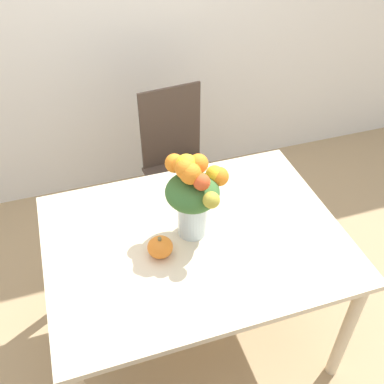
{
  "coord_description": "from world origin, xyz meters",
  "views": [
    {
      "loc": [
        -0.45,
        -1.35,
        2.28
      ],
      "look_at": [
        -0.0,
        0.04,
        1.02
      ],
      "focal_mm": 42.0,
      "sensor_mm": 36.0,
      "label": 1
    }
  ],
  "objects": [
    {
      "name": "pumpkin",
      "position": [
        -0.18,
        -0.05,
        0.82
      ],
      "size": [
        0.11,
        0.11,
        0.1
      ],
      "color": "orange",
      "rests_on": "dining_table"
    },
    {
      "name": "wall_back",
      "position": [
        0.0,
        1.52,
        1.35
      ],
      "size": [
        8.0,
        0.06,
        2.7
      ],
      "color": "white",
      "rests_on": "ground_plane"
    },
    {
      "name": "dining_table",
      "position": [
        0.0,
        0.0,
        0.68
      ],
      "size": [
        1.36,
        1.01,
        0.78
      ],
      "color": "beige",
      "rests_on": "ground_plane"
    },
    {
      "name": "ground_plane",
      "position": [
        0.0,
        0.0,
        0.0
      ],
      "size": [
        12.0,
        12.0,
        0.0
      ],
      "primitive_type": "plane",
      "color": "tan"
    },
    {
      "name": "flower_vase",
      "position": [
        0.0,
        0.04,
        1.01
      ],
      "size": [
        0.29,
        0.28,
        0.43
      ],
      "color": "silver",
      "rests_on": "dining_table"
    },
    {
      "name": "dining_chair_near_window",
      "position": [
        0.17,
        0.86,
        0.52
      ],
      "size": [
        0.46,
        0.46,
        1.02
      ],
      "rotation": [
        0.0,
        0.0,
        0.09
      ],
      "color": "#47382D",
      "rests_on": "ground_plane"
    }
  ]
}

